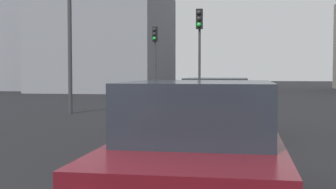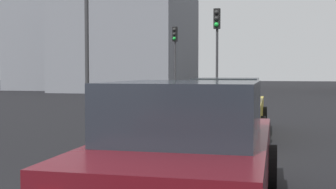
{
  "view_description": "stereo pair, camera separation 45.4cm",
  "coord_description": "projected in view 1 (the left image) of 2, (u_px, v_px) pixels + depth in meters",
  "views": [
    {
      "loc": [
        -4.11,
        -2.24,
        1.65
      ],
      "look_at": [
        3.45,
        -0.89,
        1.27
      ],
      "focal_mm": 49.49,
      "sensor_mm": 36.0,
      "label": 1
    },
    {
      "loc": [
        -4.02,
        -2.68,
        1.65
      ],
      "look_at": [
        3.45,
        -0.89,
        1.27
      ],
      "focal_mm": 49.49,
      "sensor_mm": 36.0,
      "label": 2
    }
  ],
  "objects": [
    {
      "name": "building_facade_center",
      "position": [
        108.0,
        41.0,
        40.36
      ],
      "size": [
        12.79,
        9.84,
        8.63
      ],
      "primitive_type": "cube",
      "color": "slate",
      "rests_on": "ground_plane"
    },
    {
      "name": "car_yellow_left_lead",
      "position": [
        217.0,
        107.0,
        12.21
      ],
      "size": [
        4.7,
        2.06,
        1.49
      ],
      "rotation": [
        0.0,
        0.0,
        0.02
      ],
      "color": "gold",
      "rests_on": "ground_plane"
    },
    {
      "name": "building_facade_right",
      "position": [
        65.0,
        7.0,
        46.1
      ],
      "size": [
        15.74,
        10.2,
        16.23
      ],
      "primitive_type": "cube",
      "color": "slate",
      "rests_on": "ground_plane"
    },
    {
      "name": "car_maroon_left_second",
      "position": [
        201.0,
        151.0,
        5.28
      ],
      "size": [
        4.31,
        2.01,
        1.54
      ],
      "rotation": [
        0.0,
        0.0,
        0.01
      ],
      "color": "#510F16",
      "rests_on": "ground_plane"
    },
    {
      "name": "traffic_light_near_left",
      "position": [
        155.0,
        47.0,
        28.25
      ],
      "size": [
        0.33,
        0.3,
        4.39
      ],
      "rotation": [
        0.0,
        0.0,
        3.0
      ],
      "color": "#2D2D30",
      "rests_on": "ground_plane"
    },
    {
      "name": "traffic_light_near_right",
      "position": [
        199.0,
        37.0,
        20.79
      ],
      "size": [
        0.32,
        0.3,
        4.47
      ],
      "rotation": [
        0.0,
        0.0,
        3.06
      ],
      "color": "#2D2D30",
      "rests_on": "ground_plane"
    }
  ]
}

